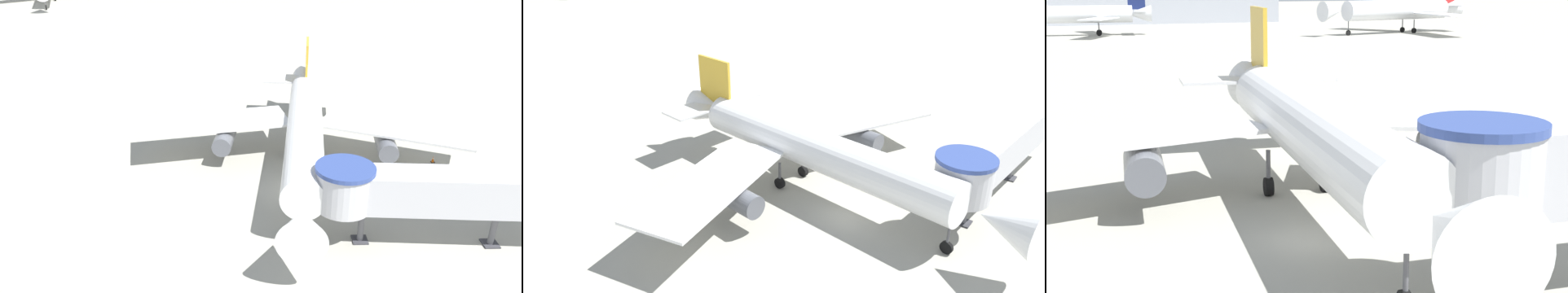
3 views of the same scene
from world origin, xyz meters
TOP-DOWN VIEW (x-y plane):
  - ground_plane at (0.00, 0.00)m, footprint 800.00×800.00m
  - main_airplane at (1.38, 4.53)m, footprint 31.29×31.79m
  - jet_bridge at (9.18, -7.52)m, footprint 19.68×4.74m
  - traffic_cone_starboard_wing at (13.55, 4.93)m, footprint 0.37×0.37m

SIDE VIEW (x-z plane):
  - ground_plane at x=0.00m, z-range 0.00..0.00m
  - traffic_cone_starboard_wing at x=13.55m, z-range -0.02..0.59m
  - main_airplane at x=1.38m, z-range -0.66..8.14m
  - jet_bridge at x=9.18m, z-range 1.28..7.20m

